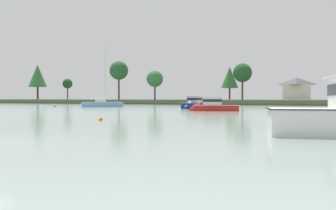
{
  "coord_description": "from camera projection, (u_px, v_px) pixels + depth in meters",
  "views": [
    {
      "loc": [
        12.73,
        -9.56,
        1.78
      ],
      "look_at": [
        -7.12,
        35.52,
        0.8
      ],
      "focal_mm": 38.16,
      "sensor_mm": 36.0,
      "label": 1
    }
  ],
  "objects": [
    {
      "name": "shore_tree_center",
      "position": [
        230.0,
        78.0,
        117.91
      ],
      "size": [
        5.67,
        5.67,
        10.73
      ],
      "color": "brown",
      "rests_on": "far_shore_bank"
    },
    {
      "name": "shore_tree_right_mid",
      "position": [
        242.0,
        73.0,
        95.31
      ],
      "size": [
        5.04,
        5.04,
        9.73
      ],
      "color": "brown",
      "rests_on": "far_shore_bank"
    },
    {
      "name": "far_shore_bank",
      "position": [
        280.0,
        102.0,
        110.11
      ],
      "size": [
        230.44,
        53.99,
        1.3
      ],
      "primitive_type": "cube",
      "color": "#4C563D",
      "rests_on": "ground"
    },
    {
      "name": "shore_tree_far_right",
      "position": [
        38.0,
        76.0,
        128.58
      ],
      "size": [
        6.51,
        6.51,
        12.48
      ],
      "color": "brown",
      "rests_on": "far_shore_bank"
    },
    {
      "name": "cruiser_navy",
      "position": [
        194.0,
        106.0,
        60.24
      ],
      "size": [
        3.36,
        7.68,
        3.62
      ],
      "color": "navy",
      "rests_on": "ground"
    },
    {
      "name": "mooring_buoy_white",
      "position": [
        42.0,
        106.0,
        70.61
      ],
      "size": [
        0.47,
        0.47,
        0.52
      ],
      "color": "white",
      "rests_on": "ground"
    },
    {
      "name": "shore_tree_center_right",
      "position": [
        119.0,
        71.0,
        108.45
      ],
      "size": [
        5.67,
        5.67,
        11.67
      ],
      "color": "brown",
      "rests_on": "far_shore_bank"
    },
    {
      "name": "cottage_near_water",
      "position": [
        297.0,
        88.0,
        117.82
      ],
      "size": [
        9.02,
        7.9,
        7.2
      ],
      "color": "silver",
      "rests_on": "far_shore_bank"
    },
    {
      "name": "cruiser_red",
      "position": [
        210.0,
        108.0,
        48.99
      ],
      "size": [
        7.33,
        4.01,
        3.7
      ],
      "color": "#B2231E",
      "rests_on": "ground"
    },
    {
      "name": "mooring_buoy_orange",
      "position": [
        101.0,
        120.0,
        28.31
      ],
      "size": [
        0.34,
        0.34,
        0.39
      ],
      "color": "orange",
      "rests_on": "ground"
    },
    {
      "name": "shore_tree_inland_a",
      "position": [
        155.0,
        79.0,
        104.46
      ],
      "size": [
        4.85,
        4.85,
        8.53
      ],
      "color": "brown",
      "rests_on": "far_shore_bank"
    },
    {
      "name": "mooring_buoy_green",
      "position": [
        55.0,
        106.0,
        71.62
      ],
      "size": [
        0.36,
        0.36,
        0.42
      ],
      "color": "#1E8C47",
      "rests_on": "ground"
    },
    {
      "name": "shore_tree_left",
      "position": [
        68.0,
        84.0,
        135.63
      ],
      "size": [
        3.71,
        3.71,
        7.79
      ],
      "color": "brown",
      "rests_on": "far_shore_bank"
    },
    {
      "name": "sailboat_skyblue",
      "position": [
        102.0,
        106.0,
        71.16
      ],
      "size": [
        7.49,
        6.88,
        12.58
      ],
      "color": "#669ECC",
      "rests_on": "ground"
    }
  ]
}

